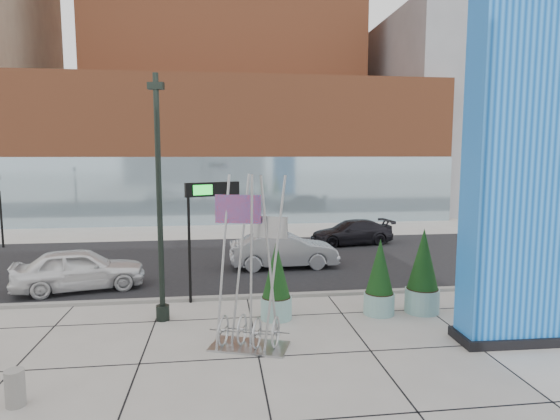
{
  "coord_description": "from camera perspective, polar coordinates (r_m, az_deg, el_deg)",
  "views": [
    {
      "loc": [
        0.06,
        -12.51,
        5.24
      ],
      "look_at": [
        1.95,
        2.0,
        3.47
      ],
      "focal_mm": 30.0,
      "sensor_mm": 36.0,
      "label": 1
    }
  ],
  "objects": [
    {
      "name": "ground",
      "position": [
        13.57,
        -7.36,
        -15.88
      ],
      "size": [
        160.0,
        160.0,
        0.0
      ],
      "primitive_type": "plane",
      "color": "#9E9991",
      "rests_on": "ground"
    },
    {
      "name": "street_asphalt",
      "position": [
        23.11,
        -7.41,
        -6.24
      ],
      "size": [
        80.0,
        12.0,
        0.02
      ],
      "primitive_type": "cube",
      "color": "black",
      "rests_on": "ground"
    },
    {
      "name": "curb_edge",
      "position": [
        17.31,
        -7.39,
        -10.58
      ],
      "size": [
        80.0,
        0.3,
        0.12
      ],
      "primitive_type": "cube",
      "color": "gray",
      "rests_on": "ground"
    },
    {
      "name": "tower_podium",
      "position": [
        39.53,
        -6.1,
        7.23
      ],
      "size": [
        34.0,
        10.0,
        11.0
      ],
      "primitive_type": "cube",
      "color": "brown",
      "rests_on": "ground"
    },
    {
      "name": "tower_glass_front",
      "position": [
        34.83,
        -5.85,
        2.35
      ],
      "size": [
        34.0,
        0.6,
        5.0
      ],
      "primitive_type": "cube",
      "color": "#8CA5B2",
      "rests_on": "ground"
    },
    {
      "name": "building_grey_parking",
      "position": [
        51.66,
        23.16,
        10.52
      ],
      "size": [
        20.0,
        18.0,
        18.0
      ],
      "primitive_type": "cube",
      "color": "slate",
      "rests_on": "ground"
    },
    {
      "name": "blue_pylon",
      "position": [
        14.15,
        26.82,
        3.45
      ],
      "size": [
        2.87,
        1.33,
        9.46
      ],
      "rotation": [
        0.0,
        0.0,
        -0.02
      ],
      "color": "#0B4EB3",
      "rests_on": "ground"
    },
    {
      "name": "lamp_post",
      "position": [
        14.9,
        -14.42,
        -1.49
      ],
      "size": [
        0.51,
        0.42,
        7.63
      ],
      "rotation": [
        0.0,
        0.0,
        -0.18
      ],
      "color": "black",
      "rests_on": "ground"
    },
    {
      "name": "public_art_sculpture",
      "position": [
        12.83,
        -3.71,
        -11.27
      ],
      "size": [
        2.31,
        1.68,
        4.73
      ],
      "rotation": [
        0.0,
        0.0,
        -0.35
      ],
      "color": "#B0B2B5",
      "rests_on": "ground"
    },
    {
      "name": "concrete_bollard",
      "position": [
        11.79,
        -29.58,
        -18.34
      ],
      "size": [
        0.4,
        0.4,
        0.77
      ],
      "primitive_type": "cylinder",
      "color": "gray",
      "rests_on": "ground"
    },
    {
      "name": "overhead_street_sign",
      "position": [
        16.39,
        -8.6,
        1.2
      ],
      "size": [
        1.92,
        0.91,
        4.23
      ],
      "rotation": [
        0.0,
        0.0,
        0.38
      ],
      "color": "black",
      "rests_on": "ground"
    },
    {
      "name": "round_planter_east",
      "position": [
        16.25,
        17.02,
        -7.32
      ],
      "size": [
        1.13,
        1.13,
        2.82
      ],
      "color": "#8BBBB5",
      "rests_on": "ground"
    },
    {
      "name": "round_planter_mid",
      "position": [
        15.74,
        12.05,
        -8.18
      ],
      "size": [
        1.0,
        1.0,
        2.5
      ],
      "color": "#8BBBB5",
      "rests_on": "ground"
    },
    {
      "name": "round_planter_west",
      "position": [
        14.98,
        -0.46,
        -8.83
      ],
      "size": [
        1.0,
        1.0,
        2.49
      ],
      "color": "#8BBBB5",
      "rests_on": "ground"
    },
    {
      "name": "car_white_west",
      "position": [
        19.67,
        -23.21,
        -6.68
      ],
      "size": [
        5.09,
        2.96,
        1.63
      ],
      "primitive_type": "imported",
      "rotation": [
        0.0,
        0.0,
        1.8
      ],
      "color": "white",
      "rests_on": "ground"
    },
    {
      "name": "car_silver_mid",
      "position": [
        21.6,
        0.44,
        -4.93
      ],
      "size": [
        4.98,
        1.84,
        1.63
      ],
      "primitive_type": "imported",
      "rotation": [
        0.0,
        0.0,
        1.6
      ],
      "color": "#9A9CA2",
      "rests_on": "ground"
    },
    {
      "name": "car_dark_east",
      "position": [
        27.38,
        8.69,
        -2.73
      ],
      "size": [
        5.05,
        2.6,
        1.4
      ],
      "primitive_type": "imported",
      "rotation": [
        0.0,
        0.0,
        -1.43
      ],
      "color": "black",
      "rests_on": "ground"
    },
    {
      "name": "traffic_signal",
      "position": [
        30.18,
        -30.92,
        0.32
      ],
      "size": [
        0.15,
        0.18,
        4.1
      ],
      "color": "black",
      "rests_on": "ground"
    }
  ]
}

